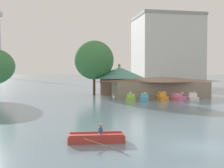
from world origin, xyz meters
name	(u,v)px	position (x,y,z in m)	size (l,w,h in m)	color
ground_plane	(197,146)	(0.00, 0.00, 0.00)	(2000.00, 2000.00, 0.00)	slate
rowboat_with_rower	(96,138)	(-6.43, 2.40, 0.29)	(4.06, 3.37, 1.41)	#B7382D
pedal_boat_lime	(131,98)	(3.40, 30.59, 0.50)	(2.23, 2.69, 1.68)	#8CCC3F
pedal_boat_cyan	(144,98)	(5.99, 31.04, 0.52)	(2.14, 2.81, 1.58)	#4CB7CC
pedal_boat_orange	(162,97)	(9.29, 30.99, 0.58)	(1.70, 3.05, 1.70)	orange
pedal_boat_pink	(178,97)	(12.27, 30.92, 0.49)	(2.40, 2.93, 1.53)	pink
pedal_boat_white	(193,97)	(14.79, 30.30, 0.52)	(2.13, 2.77, 1.66)	white
boathouse	(160,86)	(11.29, 37.67, 2.16)	(19.92, 8.65, 4.14)	gray
green_roof_pavilion	(119,78)	(4.77, 46.39, 3.65)	(12.16, 12.16, 6.97)	brown
shoreline_tree_mid	(94,60)	(-0.99, 46.20, 7.74)	(8.73, 8.73, 12.09)	brown
background_building_block	(167,51)	(28.62, 77.99, 12.40)	(21.64, 17.43, 24.77)	silver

